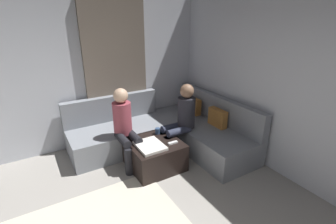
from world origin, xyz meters
The scene contains 9 objects.
wall_left centered at (-2.94, 0.00, 1.35)m, with size 0.12×6.00×2.70m, color silver.
curtain_panel centered at (-2.84, 1.30, 1.25)m, with size 0.06×1.10×2.50m, color #726659.
sectional_couch centered at (-2.08, 1.88, 0.28)m, with size 2.10×2.55×0.87m.
ottoman centered at (-1.62, 1.38, 0.21)m, with size 0.76×0.76×0.42m, color black.
folded_blanket centered at (-1.52, 1.26, 0.44)m, with size 0.44×0.36×0.04m, color white.
coffee_mug centered at (-1.84, 1.56, 0.47)m, with size 0.08×0.08×0.10m, color #334C72.
game_remote centered at (-1.44, 1.60, 0.43)m, with size 0.05×0.15×0.02m, color white.
person_on_couch_back centered at (-1.72, 1.93, 0.66)m, with size 0.30×0.60×1.20m.
person_on_couch_side centered at (-1.93, 1.06, 0.66)m, with size 0.60×0.30×1.20m.
Camera 1 is at (1.30, -0.12, 2.20)m, focal length 26.40 mm.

